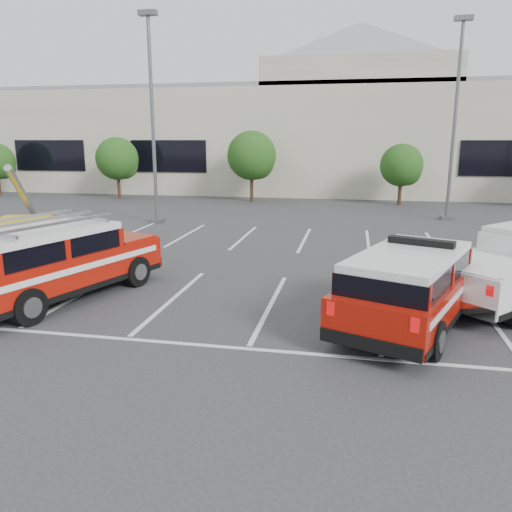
# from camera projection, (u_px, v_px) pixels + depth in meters

# --- Properties ---
(ground) EXTENTS (120.00, 120.00, 0.00)m
(ground) POSITION_uv_depth(u_px,v_px,m) (270.00, 305.00, 13.07)
(ground) COLOR #2D2D2F
(ground) RESTS_ON ground
(stall_markings) EXTENTS (23.00, 15.00, 0.01)m
(stall_markings) POSITION_uv_depth(u_px,v_px,m) (292.00, 264.00, 17.37)
(stall_markings) COLOR silver
(stall_markings) RESTS_ON ground
(convention_building) EXTENTS (60.00, 16.99, 13.20)m
(convention_building) POSITION_uv_depth(u_px,v_px,m) (334.00, 134.00, 42.41)
(convention_building) COLOR beige
(convention_building) RESTS_ON ground
(tree_left) EXTENTS (3.07, 3.07, 4.42)m
(tree_left) POSITION_uv_depth(u_px,v_px,m) (119.00, 160.00, 36.29)
(tree_left) COLOR #3F2B19
(tree_left) RESTS_ON ground
(tree_mid_left) EXTENTS (3.37, 3.37, 4.85)m
(tree_mid_left) POSITION_uv_depth(u_px,v_px,m) (253.00, 157.00, 34.36)
(tree_mid_left) COLOR #3F2B19
(tree_mid_left) RESTS_ON ground
(tree_mid_right) EXTENTS (2.77, 2.77, 3.99)m
(tree_mid_right) POSITION_uv_depth(u_px,v_px,m) (403.00, 167.00, 32.61)
(tree_mid_right) COLOR #3F2B19
(tree_mid_right) RESTS_ON ground
(light_pole_left) EXTENTS (0.90, 0.60, 10.24)m
(light_pole_left) POSITION_uv_depth(u_px,v_px,m) (153.00, 120.00, 24.85)
(light_pole_left) COLOR #59595E
(light_pole_left) RESTS_ON ground
(light_pole_mid) EXTENTS (0.90, 0.60, 10.24)m
(light_pole_mid) POSITION_uv_depth(u_px,v_px,m) (455.00, 121.00, 25.86)
(light_pole_mid) COLOR #59595E
(light_pole_mid) RESTS_ON ground
(fire_chief_suv) EXTENTS (4.01, 5.99, 1.98)m
(fire_chief_suv) POSITION_uv_depth(u_px,v_px,m) (412.00, 291.00, 11.55)
(fire_chief_suv) COLOR #961107
(fire_chief_suv) RESTS_ON ground
(ladder_suv) EXTENTS (3.90, 6.12, 2.25)m
(ladder_suv) POSITION_uv_depth(u_px,v_px,m) (57.00, 267.00, 13.44)
(ladder_suv) COLOR #961107
(ladder_suv) RESTS_ON ground
(utility_rig) EXTENTS (3.61, 4.78, 3.46)m
(utility_rig) POSITION_uv_depth(u_px,v_px,m) (19.00, 244.00, 17.46)
(utility_rig) COLOR #59595E
(utility_rig) RESTS_ON ground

